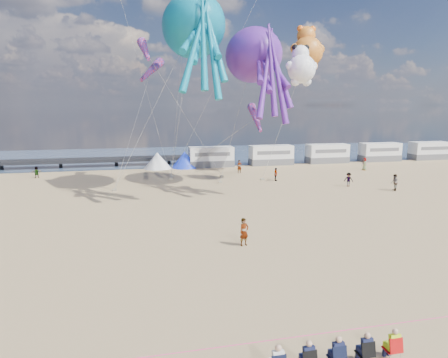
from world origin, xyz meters
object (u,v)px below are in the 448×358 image
beachgoer_3 (276,174)px  sandbag_a (114,190)px  kite_octopus_purple (253,55)px  windsock_mid (145,50)px  standing_person (244,232)px  beachgoer_5 (239,167)px  windsock_left (151,70)px  tent_white (157,160)px  beachgoer_4 (37,172)px  motorhome_1 (271,155)px  windsock_right (256,118)px  motorhome_3 (380,152)px  tent_blue (185,160)px  sandbag_e (171,179)px  motorhome_0 (211,157)px  motorhome_4 (429,151)px  sandbag_c (262,179)px  beachgoer_1 (394,183)px  kite_panda (302,69)px  sandbag_b (220,182)px  beachgoer_2 (349,180)px  kite_octopus_teal (193,26)px  spectator_row (336,352)px  motorhome_2 (327,153)px  beachgoer_0 (364,164)px  sandbag_d (222,176)px  kite_teddy_orange (307,52)px

beachgoer_3 → sandbag_a: bearing=123.6°
kite_octopus_purple → windsock_mid: bearing=179.9°
standing_person → beachgoer_5: (7.09, 27.81, -0.04)m
beachgoer_3 → windsock_left: windsock_left is taller
tent_white → beachgoer_4: (-15.50, -4.42, -0.46)m
motorhome_1 → kite_octopus_purple: size_ratio=0.53×
windsock_right → kite_octopus_purple: bearing=81.4°
motorhome_3 → tent_blue: motorhome_3 is taller
beachgoer_5 → sandbag_e: beachgoer_5 is taller
motorhome_0 → beachgoer_5: (2.69, -6.49, -0.61)m
motorhome_4 → sandbag_c: 36.08m
beachgoer_1 → windsock_mid: bearing=-75.1°
beachgoer_3 → windsock_left: 19.06m
sandbag_a → standing_person: bearing=-65.0°
motorhome_1 → tent_white: bearing=180.0°
standing_person → kite_panda: 25.37m
sandbag_a → sandbag_b: size_ratio=1.00×
sandbag_c → kite_octopus_purple: 14.82m
tent_white → motorhome_0: bearing=0.0°
beachgoer_2 → windsock_left: bearing=-166.4°
standing_person → kite_octopus_teal: 23.97m
motorhome_4 → sandbag_b: 41.51m
motorhome_1 → standing_person: size_ratio=3.54×
spectator_row → standing_person: standing_person is taller
motorhome_2 → beachgoer_3: motorhome_2 is taller
sandbag_b → sandbag_a: bearing=-171.4°
beachgoer_3 → motorhome_4: bearing=-39.8°
beachgoer_0 → beachgoer_1: bearing=-31.1°
beachgoer_3 → kite_panda: size_ratio=0.30×
beachgoer_5 → kite_octopus_teal: kite_octopus_teal is taller
windsock_right → sandbag_b: bearing=110.2°
sandbag_d → kite_teddy_orange: kite_teddy_orange is taller
sandbag_a → windsock_left: size_ratio=0.07×
kite_panda → kite_octopus_purple: bearing=155.1°
motorhome_0 → sandbag_e: size_ratio=13.20×
motorhome_0 → beachgoer_5: bearing=-67.5°
sandbag_a → kite_teddy_orange: kite_teddy_orange is taller
beachgoer_4 → sandbag_a: size_ratio=2.96×
sandbag_a → sandbag_e: bearing=39.9°
motorhome_4 → beachgoer_2: size_ratio=4.10×
motorhome_4 → sandbag_e: motorhome_4 is taller
motorhome_1 → motorhome_2: same height
motorhome_3 → standing_person: 47.54m
beachgoer_3 → kite_panda: 12.69m
beachgoer_4 → windsock_left: size_ratio=0.20×
sandbag_a → spectator_row: bearing=-74.6°
motorhome_3 → beachgoer_0: bearing=-134.1°
tent_blue → kite_teddy_orange: size_ratio=0.60×
motorhome_3 → kite_octopus_teal: (-33.42, -16.50, 15.49)m
motorhome_1 → beachgoer_3: motorhome_1 is taller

